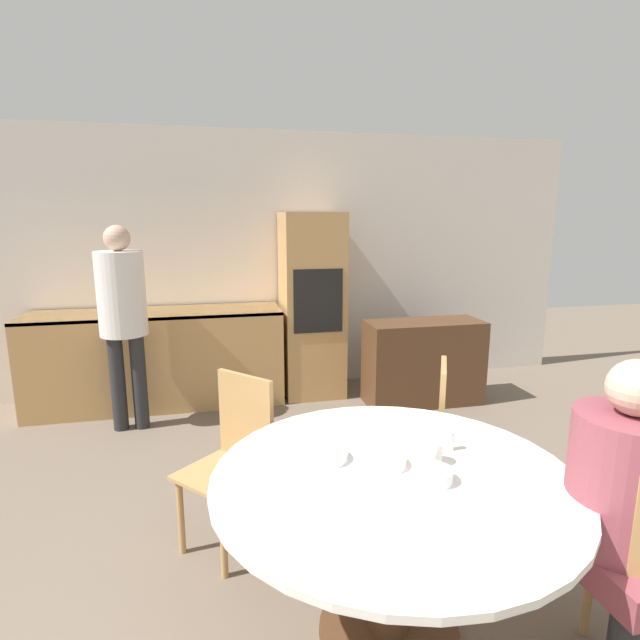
% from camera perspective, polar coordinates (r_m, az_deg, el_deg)
% --- Properties ---
extents(wall_back, '(6.40, 0.05, 2.60)m').
position_cam_1_polar(wall_back, '(5.18, -4.86, 6.52)').
color(wall_back, silver).
rests_on(wall_back, ground_plane).
extents(kitchen_counter, '(2.31, 0.60, 0.91)m').
position_cam_1_polar(kitchen_counter, '(4.96, -18.00, -4.05)').
color(kitchen_counter, tan).
rests_on(kitchen_counter, ground_plane).
extents(oven_unit, '(0.58, 0.59, 1.81)m').
position_cam_1_polar(oven_unit, '(4.95, -0.94, 1.70)').
color(oven_unit, tan).
rests_on(oven_unit, ground_plane).
extents(sideboard, '(1.11, 0.45, 0.80)m').
position_cam_1_polar(sideboard, '(4.89, 11.72, -4.74)').
color(sideboard, '#51331E').
rests_on(sideboard, ground_plane).
extents(dining_table, '(1.46, 1.46, 0.76)m').
position_cam_1_polar(dining_table, '(2.22, 8.24, -21.55)').
color(dining_table, '#51331E').
rests_on(dining_table, ground_plane).
extents(chair_far_left, '(0.56, 0.56, 0.94)m').
position_cam_1_polar(chair_far_left, '(2.82, -9.72, -14.70)').
color(chair_far_left, tan).
rests_on(chair_far_left, ground_plane).
extents(chair_far_right, '(0.54, 0.54, 0.94)m').
position_cam_1_polar(chair_far_right, '(3.10, 11.87, -12.19)').
color(chair_far_right, tan).
rests_on(chair_far_right, ground_plane).
extents(person_seated, '(0.40, 0.48, 1.28)m').
position_cam_1_polar(person_seated, '(2.26, 31.74, -17.61)').
color(person_seated, '#262628').
rests_on(person_seated, ground_plane).
extents(person_standing, '(0.38, 0.38, 1.70)m').
position_cam_1_polar(person_standing, '(4.35, -21.64, 1.41)').
color(person_standing, '#262628').
rests_on(person_standing, ground_plane).
extents(cup, '(0.08, 0.08, 0.09)m').
position_cam_1_polar(cup, '(2.20, 12.69, -14.62)').
color(cup, white).
rests_on(cup, dining_table).
extents(bowl_near, '(0.19, 0.19, 0.04)m').
position_cam_1_polar(bowl_near, '(2.19, 0.71, -15.21)').
color(bowl_near, silver).
rests_on(bowl_near, dining_table).
extents(bowl_centre, '(0.18, 0.18, 0.04)m').
position_cam_1_polar(bowl_centre, '(2.16, 7.38, -15.72)').
color(bowl_centre, white).
rests_on(bowl_centre, dining_table).
extents(bowl_far, '(0.14, 0.14, 0.05)m').
position_cam_1_polar(bowl_far, '(2.08, 12.91, -16.91)').
color(bowl_far, silver).
rests_on(bowl_far, dining_table).
extents(salt_shaker, '(0.03, 0.03, 0.09)m').
position_cam_1_polar(salt_shaker, '(2.33, 14.69, -13.20)').
color(salt_shaker, white).
rests_on(salt_shaker, dining_table).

